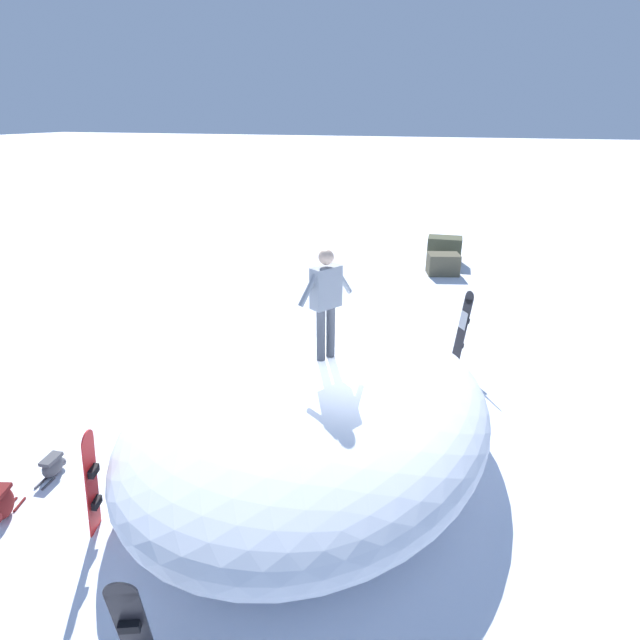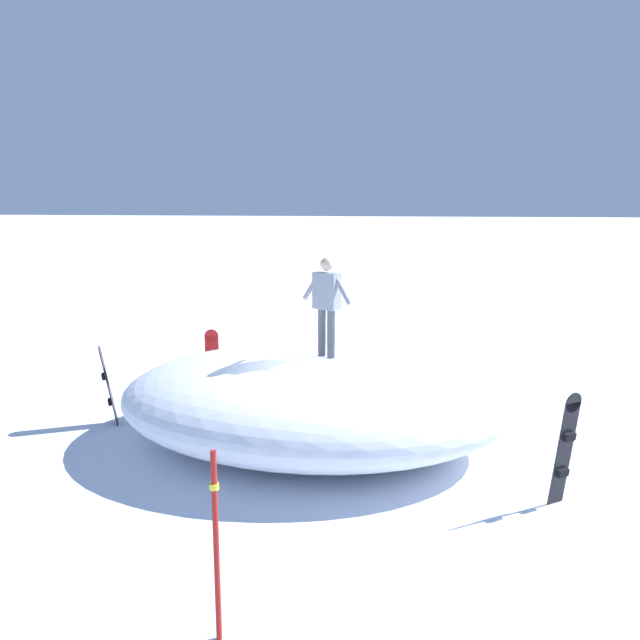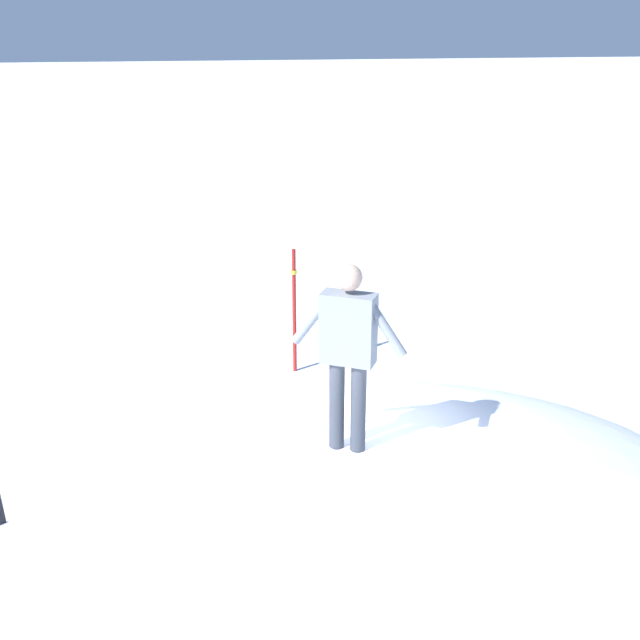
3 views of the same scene
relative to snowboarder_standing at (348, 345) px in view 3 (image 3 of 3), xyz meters
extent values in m
plane|color=white|center=(0.09, 0.39, -2.67)|extent=(240.00, 240.00, 0.00)
ellipsoid|color=white|center=(0.28, -0.11, -1.85)|extent=(7.48, 6.02, 1.64)
cylinder|color=#333842|center=(-0.09, 0.05, -0.60)|extent=(0.14, 0.14, 0.86)
cylinder|color=#333842|center=(0.09, -0.05, -0.60)|extent=(0.14, 0.14, 0.86)
cube|color=#8C939E|center=(0.00, 0.00, 0.15)|extent=(0.52, 0.44, 0.64)
sphere|color=beige|center=(0.00, 0.00, 0.62)|extent=(0.23, 0.23, 0.23)
cylinder|color=#8C939E|center=(-0.28, 0.17, 0.21)|extent=(0.39, 0.28, 0.53)
cylinder|color=#8C939E|center=(0.28, -0.17, 0.21)|extent=(0.39, 0.28, 0.53)
cylinder|color=#A51E19|center=(0.50, 5.38, -1.64)|extent=(0.06, 0.06, 2.05)
cylinder|color=yellow|center=(0.50, 5.38, -0.99)|extent=(0.10, 0.10, 0.06)
camera|label=1|loc=(6.82, 2.15, 2.58)|focal=28.12mm
camera|label=2|loc=(-1.23, 11.07, 1.82)|focal=36.22mm
camera|label=3|loc=(-1.61, -6.22, 2.65)|focal=44.29mm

